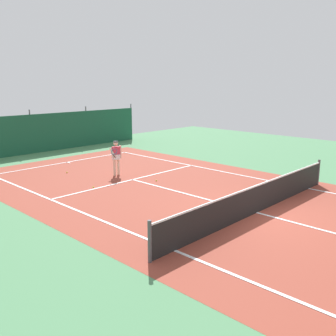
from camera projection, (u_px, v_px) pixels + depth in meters
ground_plane at (256, 213)px, 12.92m from camera, size 36.00×36.00×0.00m
court_surface at (256, 213)px, 12.92m from camera, size 11.02×26.60×0.01m
tennis_net at (257, 198)px, 12.80m from camera, size 10.12×0.10×1.10m
back_fence at (29, 142)px, 23.73m from camera, size 16.30×0.98×2.70m
tennis_player at (116, 155)px, 17.86m from camera, size 0.81×0.68×1.64m
tennis_ball_near_player at (93, 187)px, 15.92m from camera, size 0.07×0.07×0.07m
tennis_ball_midcourt at (156, 181)px, 16.98m from camera, size 0.07×0.07×0.07m
tennis_ball_by_sideline at (67, 172)px, 18.50m from camera, size 0.07×0.07×0.07m
parked_car at (69, 130)px, 27.87m from camera, size 2.21×4.30×1.68m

